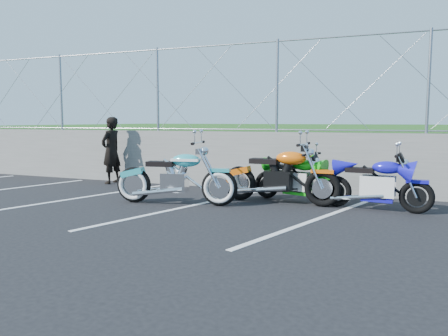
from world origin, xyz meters
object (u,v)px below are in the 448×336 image
at_px(cruiser_turquoise, 177,179).
at_px(person_standing, 111,150).
at_px(sportbike_blue, 377,186).
at_px(sportbike_green, 296,181).
at_px(naked_orange, 281,178).

xyz_separation_m(cruiser_turquoise, person_standing, (-2.79, 1.78, 0.35)).
relative_size(sportbike_blue, person_standing, 1.16).
xyz_separation_m(cruiser_turquoise, sportbike_green, (1.99, 1.06, -0.06)).
height_order(sportbike_green, person_standing, person_standing).
distance_m(cruiser_turquoise, naked_orange, 1.94).
xyz_separation_m(cruiser_turquoise, sportbike_blue, (3.45, 0.82, -0.04)).
distance_m(naked_orange, person_standing, 4.66).
relative_size(cruiser_turquoise, sportbike_green, 1.31).
height_order(naked_orange, sportbike_green, naked_orange).
bearing_deg(cruiser_turquoise, sportbike_blue, 3.42).
xyz_separation_m(naked_orange, sportbike_green, (0.23, 0.25, -0.08)).
distance_m(cruiser_turquoise, sportbike_green, 2.26).
relative_size(cruiser_turquoise, naked_orange, 1.02).
relative_size(cruiser_turquoise, person_standing, 1.42).
distance_m(naked_orange, sportbike_blue, 1.69).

